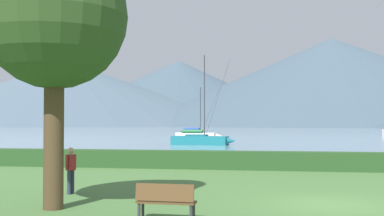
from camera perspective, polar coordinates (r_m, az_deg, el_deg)
ground_plane at (r=16.16m, az=15.50°, el=-10.66°), size 1000.00×1000.00×0.00m
harbor_water at (r=152.92m, az=10.73°, el=-2.59°), size 320.00×246.00×0.00m
hedge_line at (r=27.01m, az=13.31°, el=-5.98°), size 80.00×1.20×0.98m
sailboat_slip_1 at (r=55.83m, az=1.01°, el=-3.65°), size 7.35×2.67×10.14m
sailboat_slip_4 at (r=74.58m, az=0.68°, el=-3.16°), size 7.44×3.68×7.85m
park_bench_near_path at (r=13.14m, az=-3.05°, el=-10.48°), size 1.57×0.52×0.95m
person_standing_walker at (r=18.19m, az=-13.79°, el=-6.57°), size 0.36×0.56×1.65m
park_tree at (r=15.42m, az=-15.07°, el=11.01°), size 4.32×4.32×8.38m
distant_hill_west_ridge at (r=435.11m, az=-1.55°, el=1.74°), size 242.98×242.98×56.87m
distant_hill_east_ridge at (r=394.39m, az=-13.82°, el=1.56°), size 282.29×282.29×48.88m
distant_hill_far_shoulder at (r=378.13m, az=15.84°, el=2.90°), size 296.59×296.59×64.49m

